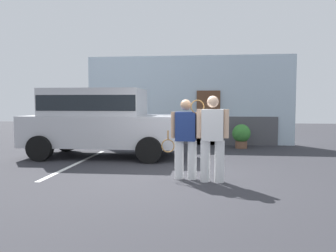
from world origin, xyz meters
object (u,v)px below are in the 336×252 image
Objects in this scene: tennis_player_man at (185,138)px; tennis_player_woman at (212,137)px; potted_plant_by_porch at (241,135)px; parked_suv at (100,119)px.

tennis_player_woman is (0.57, -0.19, 0.05)m from tennis_player_man.
potted_plant_by_porch is (1.13, 5.28, -0.45)m from tennis_player_woman.
tennis_player_man is at bearing -44.99° from parked_suv.
parked_suv is at bearing -41.31° from tennis_player_man.
potted_plant_by_porch is (4.46, 2.40, -0.67)m from parked_suv.
tennis_player_woman is 5.42m from potted_plant_by_porch.
tennis_player_man is 0.60m from tennis_player_woman.
parked_suv is at bearing -151.73° from potted_plant_by_porch.
parked_suv is at bearing -36.45° from tennis_player_woman.
parked_suv is 4.41m from tennis_player_woman.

